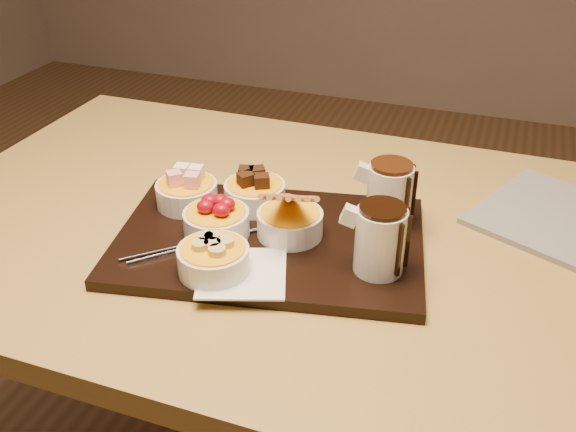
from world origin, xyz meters
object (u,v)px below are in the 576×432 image
(serving_board, at_px, (269,241))
(dining_table, at_px, (275,271))
(bowl_strawberries, at_px, (217,223))
(pitcher_milk_chocolate, at_px, (389,195))
(pitcher_dark_chocolate, at_px, (380,241))

(serving_board, bearing_deg, dining_table, 93.31)
(dining_table, relative_size, bowl_strawberries, 12.00)
(serving_board, height_order, pitcher_milk_chocolate, pitcher_milk_chocolate)
(pitcher_dark_chocolate, xyz_separation_m, pitcher_milk_chocolate, (-0.02, 0.13, 0.00))
(serving_board, distance_m, bowl_strawberries, 0.08)
(serving_board, relative_size, bowl_strawberries, 4.60)
(dining_table, relative_size, pitcher_dark_chocolate, 12.56)
(pitcher_milk_chocolate, bearing_deg, bowl_strawberries, -163.61)
(dining_table, xyz_separation_m, serving_board, (0.02, -0.07, 0.11))
(dining_table, height_order, bowl_strawberries, bowl_strawberries)
(serving_board, relative_size, pitcher_dark_chocolate, 4.82)
(bowl_strawberries, xyz_separation_m, pitcher_milk_chocolate, (0.24, 0.12, 0.03))
(pitcher_milk_chocolate, bearing_deg, serving_board, -158.20)
(bowl_strawberries, distance_m, pitcher_dark_chocolate, 0.25)
(dining_table, xyz_separation_m, pitcher_dark_chocolate, (0.19, -0.10, 0.16))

